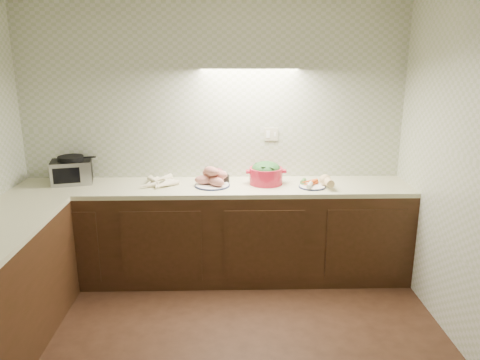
{
  "coord_description": "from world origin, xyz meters",
  "views": [
    {
      "loc": [
        0.14,
        -2.6,
        2.1
      ],
      "look_at": [
        0.24,
        1.25,
        1.02
      ],
      "focal_mm": 35.0,
      "sensor_mm": 36.0,
      "label": 1
    }
  ],
  "objects_px": {
    "toaster_oven": "(72,170)",
    "veg_plate": "(318,183)",
    "dutch_oven": "(266,173)",
    "onion_bowl": "(220,177)",
    "parsnip_pile": "(161,182)",
    "sweet_potato_plate": "(212,179)"
  },
  "relations": [
    {
      "from": "onion_bowl",
      "to": "dutch_oven",
      "type": "distance_m",
      "value": 0.43
    },
    {
      "from": "sweet_potato_plate",
      "to": "veg_plate",
      "type": "bearing_deg",
      "value": -3.81
    },
    {
      "from": "parsnip_pile",
      "to": "onion_bowl",
      "type": "bearing_deg",
      "value": 8.8
    },
    {
      "from": "sweet_potato_plate",
      "to": "onion_bowl",
      "type": "bearing_deg",
      "value": 62.64
    },
    {
      "from": "onion_bowl",
      "to": "dutch_oven",
      "type": "relative_size",
      "value": 0.45
    },
    {
      "from": "sweet_potato_plate",
      "to": "dutch_oven",
      "type": "xyz_separation_m",
      "value": [
        0.49,
        0.05,
        0.04
      ]
    },
    {
      "from": "toaster_oven",
      "to": "dutch_oven",
      "type": "xyz_separation_m",
      "value": [
        1.8,
        -0.08,
        -0.02
      ]
    },
    {
      "from": "parsnip_pile",
      "to": "dutch_oven",
      "type": "distance_m",
      "value": 0.96
    },
    {
      "from": "sweet_potato_plate",
      "to": "onion_bowl",
      "type": "xyz_separation_m",
      "value": [
        0.07,
        0.13,
        -0.02
      ]
    },
    {
      "from": "sweet_potato_plate",
      "to": "dutch_oven",
      "type": "distance_m",
      "value": 0.49
    },
    {
      "from": "sweet_potato_plate",
      "to": "veg_plate",
      "type": "height_order",
      "value": "sweet_potato_plate"
    },
    {
      "from": "onion_bowl",
      "to": "veg_plate",
      "type": "distance_m",
      "value": 0.9
    },
    {
      "from": "dutch_oven",
      "to": "veg_plate",
      "type": "height_order",
      "value": "dutch_oven"
    },
    {
      "from": "toaster_oven",
      "to": "parsnip_pile",
      "type": "bearing_deg",
      "value": -19.02
    },
    {
      "from": "parsnip_pile",
      "to": "dutch_oven",
      "type": "height_order",
      "value": "dutch_oven"
    },
    {
      "from": "toaster_oven",
      "to": "dutch_oven",
      "type": "height_order",
      "value": "toaster_oven"
    },
    {
      "from": "onion_bowl",
      "to": "veg_plate",
      "type": "xyz_separation_m",
      "value": [
        0.88,
        -0.19,
        -0.01
      ]
    },
    {
      "from": "onion_bowl",
      "to": "toaster_oven",
      "type": "bearing_deg",
      "value": 179.95
    },
    {
      "from": "parsnip_pile",
      "to": "dutch_oven",
      "type": "relative_size",
      "value": 1.1
    },
    {
      "from": "toaster_oven",
      "to": "veg_plate",
      "type": "distance_m",
      "value": 2.27
    },
    {
      "from": "parsnip_pile",
      "to": "onion_bowl",
      "type": "height_order",
      "value": "onion_bowl"
    },
    {
      "from": "sweet_potato_plate",
      "to": "veg_plate",
      "type": "xyz_separation_m",
      "value": [
        0.95,
        -0.06,
        -0.03
      ]
    }
  ]
}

